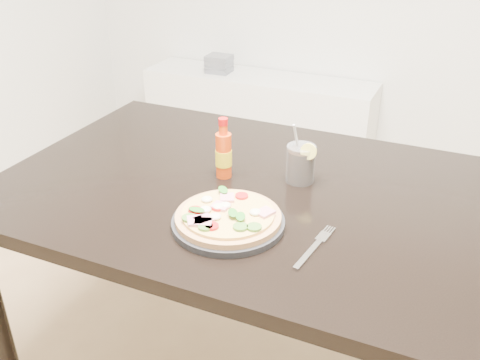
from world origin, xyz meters
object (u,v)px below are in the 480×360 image
at_px(plate, 228,223).
at_px(hot_sauce_bottle, 224,154).
at_px(cola_cup, 301,164).
at_px(media_console, 258,116).
at_px(dining_table, 258,214).
at_px(fork, 316,245).
at_px(pizza, 227,216).

relative_size(plate, hot_sauce_bottle, 1.56).
bearing_deg(cola_cup, media_console, 115.69).
bearing_deg(media_console, plate, -69.91).
xyz_separation_m(dining_table, plate, (0.01, -0.20, 0.09)).
xyz_separation_m(plate, hot_sauce_bottle, (-0.12, 0.23, 0.06)).
xyz_separation_m(hot_sauce_bottle, fork, (0.33, -0.22, -0.06)).
relative_size(dining_table, media_console, 1.00).
bearing_deg(hot_sauce_bottle, pizza, -62.77).
bearing_deg(dining_table, cola_cup, 42.93).
bearing_deg(pizza, dining_table, 91.37).
relative_size(dining_table, pizza, 5.61).
height_order(plate, pizza, pizza).
height_order(fork, media_console, fork).
distance_m(pizza, media_console, 2.10).
distance_m(pizza, cola_cup, 0.30).
height_order(pizza, hot_sauce_bottle, hot_sauce_bottle).
bearing_deg(cola_cup, pizza, -106.27).
height_order(plate, cola_cup, cola_cup).
xyz_separation_m(dining_table, cola_cup, (0.09, 0.08, 0.13)).
distance_m(plate, cola_cup, 0.30).
height_order(cola_cup, fork, cola_cup).
bearing_deg(media_console, hot_sauce_bottle, -71.01).
bearing_deg(fork, hot_sauce_bottle, 153.97).
relative_size(hot_sauce_bottle, media_console, 0.12).
bearing_deg(dining_table, pizza, -88.63).
bearing_deg(cola_cup, dining_table, -137.07).
distance_m(hot_sauce_bottle, media_console, 1.87).
height_order(pizza, fork, pizza).
height_order(pizza, cola_cup, cola_cup).
xyz_separation_m(cola_cup, fork, (0.13, -0.29, -0.05)).
relative_size(dining_table, fork, 7.42).
height_order(dining_table, plate, plate).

